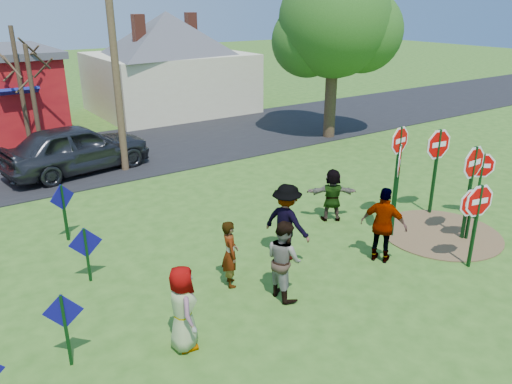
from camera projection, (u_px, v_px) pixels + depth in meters
ground at (287, 265)px, 11.97m from camera, size 120.00×120.00×0.00m
road at (119, 152)px, 20.83m from camera, size 120.00×7.50×0.04m
dirt_patch at (440, 233)px, 13.56m from camera, size 3.20×3.20×0.03m
cream_house at (168, 58)px, 27.69m from camera, size 9.40×9.40×6.50m
stop_sign_a at (478, 208)px, 11.36m from camera, size 1.03×0.24×2.21m
stop_sign_b at (399, 150)px, 13.52m from camera, size 1.02×0.16×2.93m
stop_sign_c at (472, 172)px, 12.62m from camera, size 1.14×0.08×2.70m
stop_sign_d at (438, 151)px, 14.19m from camera, size 1.18×0.17×2.72m
stop_sign_e at (471, 205)px, 12.90m from camera, size 1.01×0.24×1.57m
stop_sign_f at (482, 170)px, 14.02m from camera, size 0.79×0.58×2.09m
stop_sign_g at (398, 170)px, 12.78m from camera, size 0.90×0.68×2.68m
blue_diamond_b at (65, 322)px, 8.39m from camera, size 0.63×0.24×1.42m
blue_diamond_c at (86, 249)px, 11.01m from camera, size 0.72×0.11×1.32m
blue_diamond_d at (63, 206)px, 12.87m from camera, size 0.67×0.30×1.57m
person_a at (183, 308)px, 8.87m from camera, size 0.66×0.88×1.64m
person_b at (230, 254)px, 10.88m from camera, size 0.54×0.66×1.54m
person_c at (284, 259)px, 10.43m from camera, size 0.68×0.86×1.74m
person_d at (287, 222)px, 11.95m from camera, size 1.05×1.40×1.93m
person_e at (384, 225)px, 11.85m from camera, size 0.94×1.19×1.88m
person_f at (332, 195)px, 14.17m from camera, size 1.45×1.15×1.54m
suv at (77, 148)px, 18.11m from camera, size 5.47×2.89×1.78m
utility_pole at (114, 48)px, 17.04m from camera, size 2.06×0.26×8.41m
leafy_tree at (336, 27)px, 21.49m from camera, size 5.32×4.85×7.56m
bare_tree_east at (31, 85)px, 19.63m from camera, size 1.80×1.80×4.37m
bare_tree_extra at (18, 72)px, 20.06m from camera, size 1.80×1.80×5.03m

